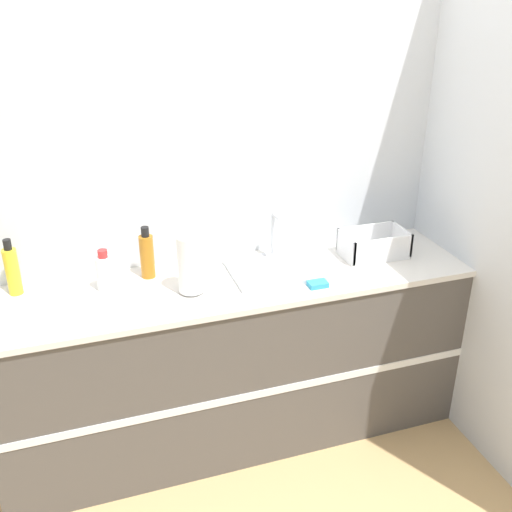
{
  "coord_description": "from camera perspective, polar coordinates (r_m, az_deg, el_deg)",
  "views": [
    {
      "loc": [
        -0.68,
        -2.14,
        2.25
      ],
      "look_at": [
        0.11,
        0.25,
        1.04
      ],
      "focal_mm": 42.0,
      "sensor_mm": 36.0,
      "label": 1
    }
  ],
  "objects": [
    {
      "name": "bottle_amber",
      "position": [
        2.86,
        -10.34,
        0.08
      ],
      "size": [
        0.07,
        0.07,
        0.26
      ],
      "color": "#B26B19",
      "rests_on": "counter_cabinet"
    },
    {
      "name": "sink",
      "position": [
        2.93,
        2.62,
        -0.95
      ],
      "size": [
        0.53,
        0.34,
        0.25
      ],
      "color": "silver",
      "rests_on": "counter_cabinet"
    },
    {
      "name": "ground_plane",
      "position": [
        3.18,
        -0.43,
        -19.46
      ],
      "size": [
        12.0,
        12.0,
        0.0
      ],
      "primitive_type": "plane",
      "color": "tan"
    },
    {
      "name": "sponge",
      "position": [
        2.79,
        5.91,
        -2.68
      ],
      "size": [
        0.09,
        0.06,
        0.02
      ],
      "color": "#3399BF",
      "rests_on": "counter_cabinet"
    },
    {
      "name": "dish_rack",
      "position": [
        3.11,
        11.14,
        0.9
      ],
      "size": [
        0.33,
        0.2,
        0.13
      ],
      "color": "white",
      "rests_on": "counter_cabinet"
    },
    {
      "name": "wall_right",
      "position": [
        3.2,
        18.59,
        6.97
      ],
      "size": [
        0.06,
        2.56,
        2.6
      ],
      "color": "silver",
      "rests_on": "ground_plane"
    },
    {
      "name": "wall_back",
      "position": [
        2.97,
        -4.02,
        6.86
      ],
      "size": [
        4.7,
        0.06,
        2.6
      ],
      "color": "silver",
      "rests_on": "ground_plane"
    },
    {
      "name": "paper_towel_roll",
      "position": [
        2.68,
        -6.27,
        -0.79
      ],
      "size": [
        0.11,
        0.11,
        0.28
      ],
      "color": "#4C4C51",
      "rests_on": "counter_cabinet"
    },
    {
      "name": "counter_cabinet",
      "position": [
        3.08,
        -2.07,
        -9.86
      ],
      "size": [
        2.33,
        0.58,
        0.92
      ],
      "color": "#514C47",
      "rests_on": "ground_plane"
    },
    {
      "name": "bottle_white_spray",
      "position": [
        2.8,
        -14.2,
        -1.51
      ],
      "size": [
        0.08,
        0.08,
        0.2
      ],
      "color": "white",
      "rests_on": "counter_cabinet"
    },
    {
      "name": "bottle_yellow",
      "position": [
        2.88,
        -22.19,
        -1.25
      ],
      "size": [
        0.06,
        0.06,
        0.27
      ],
      "color": "yellow",
      "rests_on": "counter_cabinet"
    }
  ]
}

